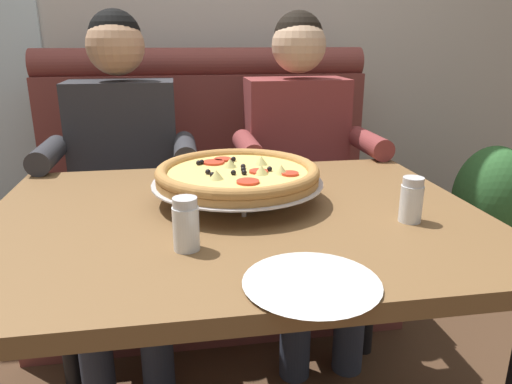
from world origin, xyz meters
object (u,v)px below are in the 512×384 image
booth_bench (212,216)px  diner_right (301,161)px  shaker_pepper_flakes (411,203)px  plate_near_left (312,280)px  shaker_parmesan (186,228)px  pizza (238,175)px  diner_left (123,168)px  potted_plant (490,210)px  dining_table (237,245)px

booth_bench → diner_right: 0.53m
shaker_pepper_flakes → plate_near_left: 0.41m
diner_right → shaker_parmesan: size_ratio=11.38×
diner_right → pizza: (-0.33, -0.58, 0.12)m
diner_left → pizza: (0.36, -0.58, 0.12)m
diner_left → potted_plant: bearing=5.2°
potted_plant → plate_near_left: bearing=-135.7°
dining_table → shaker_pepper_flakes: bearing=-17.6°
booth_bench → plate_near_left: (0.08, -1.32, 0.37)m
booth_bench → diner_right: bearing=-37.9°
diner_left → dining_table: bearing=-62.9°
booth_bench → shaker_parmesan: bearing=-96.5°
dining_table → shaker_parmesan: size_ratio=10.97×
dining_table → potted_plant: dining_table is taller
plate_near_left → potted_plant: plate_near_left is taller
dining_table → potted_plant: 1.58m
shaker_pepper_flakes → plate_near_left: (-0.31, -0.26, -0.04)m
dining_table → shaker_parmesan: 0.27m
dining_table → diner_right: bearing=62.9°
shaker_pepper_flakes → shaker_parmesan: bearing=-172.2°
booth_bench → shaker_pepper_flakes: booth_bench is taller
booth_bench → diner_right: diner_right is taller
booth_bench → dining_table: booth_bench is taller
booth_bench → diner_left: (-0.34, -0.27, 0.31)m
pizza → plate_near_left: 0.48m
booth_bench → plate_near_left: 1.37m
diner_left → plate_near_left: size_ratio=5.16×
shaker_pepper_flakes → booth_bench: bearing=110.6°
pizza → plate_near_left: size_ratio=1.83×
diner_left → diner_right: 0.68m
pizza → plate_near_left: (0.07, -0.47, -0.06)m
shaker_parmesan → potted_plant: (1.45, 1.02, -0.42)m
booth_bench → shaker_parmesan: size_ratio=13.57×
plate_near_left → pizza: bearing=98.3°
plate_near_left → booth_bench: bearing=93.7°
diner_right → dining_table: bearing=-117.1°
plate_near_left → shaker_pepper_flakes: bearing=39.7°
booth_bench → diner_right: size_ratio=1.19×
dining_table → diner_left: 0.75m
pizza → diner_right: bearing=60.6°
shaker_pepper_flakes → dining_table: bearing=162.4°
diner_right → pizza: 0.68m
booth_bench → diner_right: (0.34, -0.27, 0.31)m
dining_table → diner_right: size_ratio=0.96×
booth_bench → dining_table: (0.00, -0.93, 0.27)m
booth_bench → shaker_pepper_flakes: bearing=-69.4°
shaker_parmesan → plate_near_left: shaker_parmesan is taller
booth_bench → potted_plant: size_ratio=2.17×
dining_table → potted_plant: (1.32, 0.82, -0.28)m
diner_right → potted_plant: (0.98, 0.15, -0.32)m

